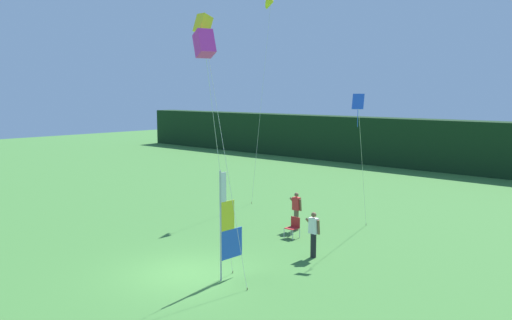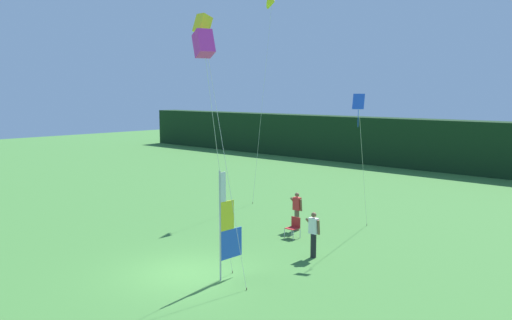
% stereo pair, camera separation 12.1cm
% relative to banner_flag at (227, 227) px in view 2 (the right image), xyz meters
% --- Properties ---
extents(ground_plane, '(120.00, 120.00, 0.00)m').
position_rel_banner_flag_xyz_m(ground_plane, '(-1.46, -0.59, -1.79)').
color(ground_plane, '#3D7533').
extents(distant_treeline, '(80.00, 2.40, 4.09)m').
position_rel_banner_flag_xyz_m(distant_treeline, '(-1.46, 29.31, 0.26)').
color(distant_treeline, black).
rests_on(distant_treeline, ground).
extents(banner_flag, '(0.06, 1.03, 3.73)m').
position_rel_banner_flag_xyz_m(banner_flag, '(0.00, 0.00, 0.00)').
color(banner_flag, '#B7B7BC').
rests_on(banner_flag, ground).
extents(person_near_banner, '(0.55, 0.48, 1.75)m').
position_rel_banner_flag_xyz_m(person_near_banner, '(-2.27, 6.58, -0.85)').
color(person_near_banner, brown).
rests_on(person_near_banner, ground).
extents(person_mid_field, '(0.55, 0.48, 1.76)m').
position_rel_banner_flag_xyz_m(person_mid_field, '(0.73, 3.85, -0.85)').
color(person_mid_field, black).
rests_on(person_mid_field, ground).
extents(folding_chair, '(0.51, 0.51, 0.89)m').
position_rel_banner_flag_xyz_m(folding_chair, '(-1.59, 5.52, -1.27)').
color(folding_chair, '#BCBCC1').
rests_on(folding_chair, ground).
extents(kite_yellow_box_0, '(1.93, 0.58, 8.73)m').
position_rel_banner_flag_xyz_m(kite_yellow_box_0, '(-0.45, -0.55, 6.54)').
color(kite_yellow_box_0, brown).
rests_on(kite_yellow_box_0, ground).
extents(kite_yellow_delta_1, '(1.08, 1.42, 11.66)m').
position_rel_banner_flag_xyz_m(kite_yellow_delta_1, '(-7.19, 10.37, 9.36)').
color(kite_yellow_delta_1, brown).
rests_on(kite_yellow_delta_1, ground).
extents(kite_blue_diamond_2, '(1.61, 3.31, 6.20)m').
position_rel_banner_flag_xyz_m(kite_blue_diamond_2, '(0.82, 6.70, 3.63)').
color(kite_blue_diamond_2, brown).
rests_on(kite_blue_diamond_2, ground).
extents(kite_magenta_box_3, '(0.98, 2.05, 8.15)m').
position_rel_banner_flag_xyz_m(kite_magenta_box_3, '(0.30, -1.18, 5.90)').
color(kite_magenta_box_3, brown).
rests_on(kite_magenta_box_3, ground).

